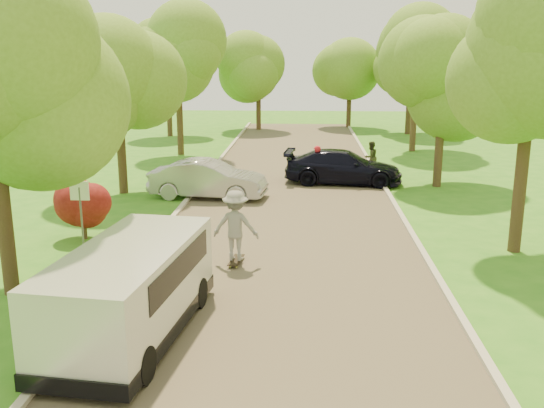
% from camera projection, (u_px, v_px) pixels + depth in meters
% --- Properties ---
extents(ground, '(100.00, 100.00, 0.00)m').
position_uv_depth(ground, '(276.00, 317.00, 13.45)').
color(ground, '#2F771C').
rests_on(ground, ground).
extents(road, '(8.00, 60.00, 0.01)m').
position_uv_depth(road, '(287.00, 220.00, 21.20)').
color(road, '#4C4438').
rests_on(road, ground).
extents(curb_left, '(0.18, 60.00, 0.12)m').
position_uv_depth(curb_left, '(173.00, 217.00, 21.40)').
color(curb_left, '#B2AD9E').
rests_on(curb_left, ground).
extents(curb_right, '(0.18, 60.00, 0.12)m').
position_uv_depth(curb_right, '(404.00, 221.00, 20.97)').
color(curb_right, '#B2AD9E').
rests_on(curb_right, ground).
extents(street_sign, '(0.55, 0.06, 2.17)m').
position_uv_depth(street_sign, '(80.00, 202.00, 17.25)').
color(street_sign, '#59595E').
rests_on(street_sign, ground).
extents(red_shrub, '(1.70, 1.70, 1.95)m').
position_uv_depth(red_shrub, '(83.00, 205.00, 18.85)').
color(red_shrub, '#382619').
rests_on(red_shrub, ground).
extents(tree_l_midb, '(4.30, 4.20, 6.62)m').
position_uv_depth(tree_l_midb, '(122.00, 82.00, 24.33)').
color(tree_l_midb, '#382619').
rests_on(tree_l_midb, ground).
extents(tree_l_far, '(4.92, 4.80, 7.79)m').
position_uv_depth(tree_l_far, '(181.00, 58.00, 33.79)').
color(tree_l_far, '#382619').
rests_on(tree_l_far, ground).
extents(tree_r_mida, '(5.13, 5.00, 7.95)m').
position_uv_depth(tree_r_mida, '(541.00, 59.00, 16.58)').
color(tree_r_mida, '#382619').
rests_on(tree_r_mida, ground).
extents(tree_r_midb, '(4.51, 4.40, 7.01)m').
position_uv_depth(tree_r_midb, '(449.00, 73.00, 25.48)').
color(tree_r_midb, '#382619').
rests_on(tree_r_midb, ground).
extents(tree_r_far, '(5.33, 5.20, 8.34)m').
position_uv_depth(tree_r_far, '(422.00, 51.00, 34.91)').
color(tree_r_far, '#382619').
rests_on(tree_r_far, ground).
extents(tree_bg_a, '(5.12, 5.00, 7.72)m').
position_uv_depth(tree_bg_a, '(170.00, 59.00, 41.70)').
color(tree_bg_a, '#382619').
rests_on(tree_bg_a, ground).
extents(tree_bg_b, '(5.12, 5.00, 7.95)m').
position_uv_depth(tree_bg_b, '(415.00, 56.00, 42.68)').
color(tree_bg_b, '#382619').
rests_on(tree_bg_b, ground).
extents(tree_bg_c, '(4.92, 4.80, 7.33)m').
position_uv_depth(tree_bg_c, '(261.00, 63.00, 45.33)').
color(tree_bg_c, '#382619').
rests_on(tree_bg_c, ground).
extents(tree_bg_d, '(5.12, 5.00, 7.72)m').
position_uv_depth(tree_bg_d, '(353.00, 59.00, 46.82)').
color(tree_bg_d, '#382619').
rests_on(tree_bg_d, ground).
extents(minivan, '(2.62, 5.37, 1.92)m').
position_uv_depth(minivan, '(131.00, 290.00, 12.30)').
color(minivan, silver).
rests_on(minivan, ground).
extents(silver_sedan, '(4.83, 2.15, 1.54)m').
position_uv_depth(silver_sedan, '(208.00, 179.00, 24.35)').
color(silver_sedan, '#9F9EA3').
rests_on(silver_sedan, ground).
extents(dark_sedan, '(5.39, 2.61, 1.51)m').
position_uv_depth(dark_sedan, '(343.00, 167.00, 27.07)').
color(dark_sedan, black).
rests_on(dark_sedan, ground).
extents(longboard, '(0.39, 1.03, 0.12)m').
position_uv_depth(longboard, '(236.00, 260.00, 16.80)').
color(longboard, black).
rests_on(longboard, ground).
extents(skateboarder, '(1.34, 0.86, 1.96)m').
position_uv_depth(skateboarder, '(236.00, 226.00, 16.56)').
color(skateboarder, gray).
rests_on(skateboarder, longboard).
extents(person_striped, '(0.71, 0.55, 1.74)m').
position_uv_depth(person_striped, '(316.00, 165.00, 26.93)').
color(person_striped, red).
rests_on(person_striped, ground).
extents(person_olive, '(0.95, 0.92, 1.54)m').
position_uv_depth(person_olive, '(371.00, 157.00, 29.55)').
color(person_olive, '#333821').
rests_on(person_olive, ground).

